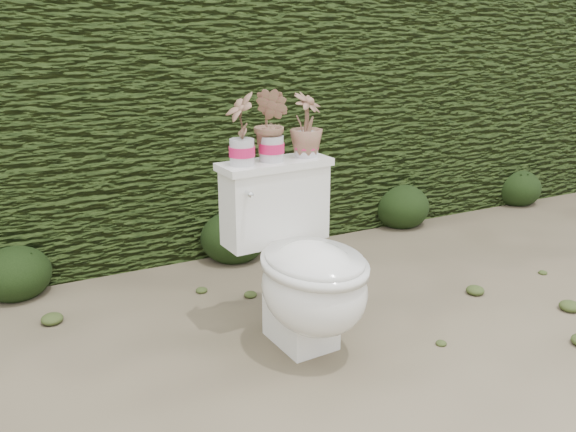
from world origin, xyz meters
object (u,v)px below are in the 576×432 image
potted_plant_center (271,127)px  toilet (303,269)px  potted_plant_left (241,131)px  potted_plant_right (306,127)px

potted_plant_center → toilet: bearing=-11.0°
potted_plant_left → potted_plant_right: 0.32m
potted_plant_left → potted_plant_right: potted_plant_left is taller
potted_plant_left → potted_plant_center: size_ratio=0.96×
toilet → potted_plant_center: 0.62m
potted_plant_left → potted_plant_center: 0.14m
toilet → potted_plant_right: potted_plant_right is taller
potted_plant_center → potted_plant_right: bearing=75.3°
toilet → potted_plant_left: potted_plant_left is taller
potted_plant_right → toilet: bearing=-154.4°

